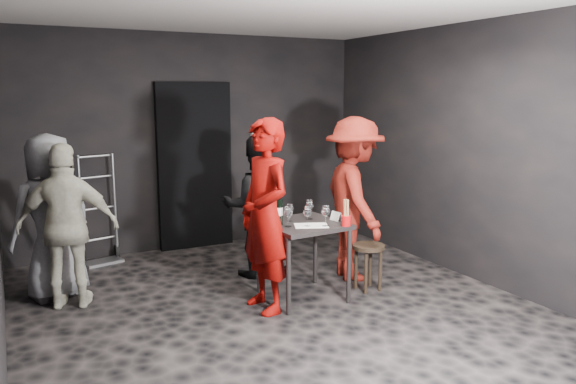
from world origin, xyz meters
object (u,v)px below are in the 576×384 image
hand_truck (101,243)px  stool (368,255)px  server_red (265,199)px  wine_bottle (279,211)px  woman_black (256,205)px  bystander_cream (68,225)px  tasting_table (303,233)px  man_maroon (354,187)px  breadstick_cup (346,213)px  bystander_grey (51,211)px

hand_truck → stool: size_ratio=2.70×
server_red → wine_bottle: size_ratio=6.09×
hand_truck → woman_black: (1.44, -1.28, 0.55)m
bystander_cream → wine_bottle: (1.77, -0.76, 0.10)m
woman_black → tasting_table: bearing=117.2°
stool → man_maroon: man_maroon is taller
tasting_table → wine_bottle: bearing=175.7°
hand_truck → woman_black: woman_black is taller
hand_truck → man_maroon: man_maroon is taller
stool → breadstick_cup: bearing=-154.3°
stool → breadstick_cup: size_ratio=1.74×
server_red → bystander_grey: (-1.69, 1.21, -0.18)m
server_red → woman_black: size_ratio=1.33×
tasting_table → stool: (0.69, -0.10, -0.28)m
breadstick_cup → stool: bearing=25.7°
bystander_grey → hand_truck: bearing=-139.4°
woman_black → bystander_cream: bearing=21.3°
hand_truck → wine_bottle: hand_truck is taller
breadstick_cup → hand_truck: bearing=127.4°
server_red → bystander_grey: 2.09m
hand_truck → wine_bottle: (1.31, -2.11, 0.65)m
man_maroon → bystander_cream: 2.85m
stool → man_maroon: (0.08, 0.40, 0.63)m
stool → bystander_grey: size_ratio=0.28×
woman_black → bystander_cream: bystander_cream is taller
bystander_cream → bystander_grey: (-0.11, 0.33, 0.07)m
stool → bystander_grey: 3.11m
stool → bystander_cream: bearing=162.0°
server_red → breadstick_cup: (0.74, -0.20, -0.16)m
woman_black → breadstick_cup: size_ratio=5.74×
tasting_table → bystander_grey: bearing=152.5°
bystander_grey → wine_bottle: bystander_grey is taller
tasting_table → bystander_grey: size_ratio=0.44×
bystander_grey → breadstick_cup: (2.43, -1.41, 0.02)m
stool → woman_black: woman_black is taller
server_red → woman_black: server_red is taller
hand_truck → bystander_grey: bearing=-133.8°
hand_truck → man_maroon: size_ratio=0.64×
bystander_grey → wine_bottle: size_ratio=5.05×
hand_truck → tasting_table: 2.67m
hand_truck → breadstick_cup: 3.11m
hand_truck → man_maroon: 3.06m
server_red → bystander_grey: size_ratio=1.21×
wine_bottle → tasting_table: bearing=-4.3°
stool → server_red: (-1.14, 0.01, 0.66)m
tasting_table → man_maroon: (0.77, 0.29, 0.35)m
hand_truck → wine_bottle: bearing=-72.4°
stool → server_red: size_ratio=0.23×
hand_truck → man_maroon: bearing=-52.4°
tasting_table → stool: bearing=-8.6°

